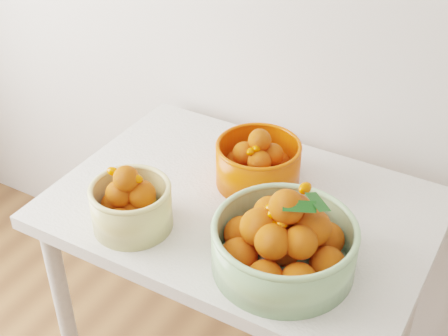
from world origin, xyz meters
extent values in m
cube|color=silver|center=(-0.32, 1.60, 0.73)|extent=(1.00, 0.70, 0.04)
cylinder|color=silver|center=(-0.76, 1.31, 0.35)|extent=(0.05, 0.05, 0.71)
cylinder|color=silver|center=(-0.76, 1.89, 0.35)|extent=(0.05, 0.05, 0.71)
cylinder|color=silver|center=(0.12, 1.89, 0.35)|extent=(0.05, 0.05, 0.71)
cylinder|color=#D3C47D|center=(-0.52, 1.38, 0.81)|extent=(0.26, 0.26, 0.12)
torus|color=#D3C47D|center=(-0.52, 1.38, 0.87)|extent=(0.27, 0.27, 0.01)
sphere|color=#D1660C|center=(-0.46, 1.38, 0.80)|extent=(0.07, 0.07, 0.07)
sphere|color=#D1660C|center=(-0.52, 1.43, 0.80)|extent=(0.07, 0.07, 0.07)
sphere|color=#F84802|center=(-0.57, 1.38, 0.80)|extent=(0.07, 0.07, 0.07)
sphere|color=#F84802|center=(-0.52, 1.33, 0.80)|extent=(0.07, 0.07, 0.07)
sphere|color=#F84802|center=(-0.52, 1.38, 0.80)|extent=(0.07, 0.07, 0.07)
sphere|color=#F84802|center=(-0.49, 1.40, 0.85)|extent=(0.07, 0.07, 0.07)
sphere|color=#F84802|center=(-0.54, 1.37, 0.85)|extent=(0.07, 0.07, 0.07)
sphere|color=#F84802|center=(-0.52, 1.38, 0.89)|extent=(0.07, 0.07, 0.07)
ellipsoid|color=#E44B00|center=(-0.52, 1.38, 0.88)|extent=(0.03, 0.04, 0.03)
ellipsoid|color=#E44B00|center=(-0.52, 1.39, 0.87)|extent=(0.04, 0.04, 0.04)
ellipsoid|color=#E44B00|center=(-0.56, 1.38, 0.90)|extent=(0.03, 0.02, 0.03)
ellipsoid|color=#E44B00|center=(-0.54, 1.42, 0.88)|extent=(0.04, 0.04, 0.04)
ellipsoid|color=#E44B00|center=(-0.50, 1.39, 0.90)|extent=(0.04, 0.04, 0.03)
cylinder|color=#8DB880|center=(-0.12, 1.44, 0.81)|extent=(0.42, 0.42, 0.12)
torus|color=#8DB880|center=(-0.12, 1.44, 0.87)|extent=(0.43, 0.43, 0.02)
sphere|color=#F84802|center=(-0.01, 1.44, 0.81)|extent=(0.08, 0.08, 0.08)
sphere|color=#F84802|center=(-0.05, 1.52, 0.81)|extent=(0.09, 0.09, 0.09)
sphere|color=#F84802|center=(-0.12, 1.55, 0.81)|extent=(0.09, 0.09, 0.09)
sphere|color=#F84802|center=(-0.19, 1.52, 0.81)|extent=(0.08, 0.08, 0.08)
sphere|color=#F84802|center=(-0.23, 1.43, 0.81)|extent=(0.09, 0.09, 0.09)
sphere|color=#F84802|center=(-0.20, 1.36, 0.81)|extent=(0.09, 0.09, 0.09)
sphere|color=#F84802|center=(-0.12, 1.33, 0.81)|extent=(0.08, 0.08, 0.08)
sphere|color=#F84802|center=(-0.05, 1.36, 0.81)|extent=(0.08, 0.08, 0.08)
sphere|color=#F84802|center=(-0.12, 1.44, 0.81)|extent=(0.08, 0.08, 0.08)
sphere|color=#F84802|center=(-0.07, 1.46, 0.87)|extent=(0.09, 0.09, 0.09)
sphere|color=#F84802|center=(-0.12, 1.50, 0.87)|extent=(0.09, 0.09, 0.09)
sphere|color=#F84802|center=(-0.17, 1.47, 0.87)|extent=(0.08, 0.08, 0.08)
sphere|color=#F84802|center=(-0.17, 1.41, 0.87)|extent=(0.09, 0.09, 0.09)
sphere|color=#F84802|center=(-0.12, 1.38, 0.87)|extent=(0.08, 0.08, 0.08)
sphere|color=#F84802|center=(-0.07, 1.41, 0.87)|extent=(0.08, 0.08, 0.08)
sphere|color=#F84802|center=(-0.12, 1.44, 0.93)|extent=(0.08, 0.08, 0.08)
ellipsoid|color=#E44B00|center=(-0.11, 1.45, 0.91)|extent=(0.05, 0.05, 0.04)
ellipsoid|color=#E44B00|center=(-0.13, 1.44, 0.93)|extent=(0.05, 0.04, 0.03)
ellipsoid|color=#E44B00|center=(-0.11, 1.52, 0.93)|extent=(0.04, 0.04, 0.04)
ellipsoid|color=#E44B00|center=(-0.10, 1.44, 0.94)|extent=(0.05, 0.04, 0.04)
ellipsoid|color=#E44B00|center=(-0.14, 1.42, 0.91)|extent=(0.05, 0.05, 0.03)
ellipsoid|color=#E44B00|center=(-0.12, 1.43, 0.89)|extent=(0.03, 0.04, 0.03)
ellipsoid|color=#E44B00|center=(-0.16, 1.44, 0.90)|extent=(0.05, 0.03, 0.04)
ellipsoid|color=#E44B00|center=(-0.11, 1.44, 0.89)|extent=(0.05, 0.05, 0.04)
ellipsoid|color=#E44B00|center=(-0.12, 1.45, 0.91)|extent=(0.04, 0.05, 0.04)
ellipsoid|color=#E44B00|center=(-0.11, 1.46, 0.90)|extent=(0.04, 0.05, 0.04)
ellipsoid|color=#E44B00|center=(-0.11, 1.44, 0.90)|extent=(0.04, 0.03, 0.03)
ellipsoid|color=#E44B00|center=(-0.14, 1.41, 0.89)|extent=(0.05, 0.05, 0.03)
ellipsoid|color=#E44B00|center=(-0.12, 1.42, 0.90)|extent=(0.03, 0.04, 0.03)
cylinder|color=#E83D05|center=(-0.33, 1.71, 0.81)|extent=(0.29, 0.29, 0.12)
torus|color=#E83D05|center=(-0.33, 1.71, 0.87)|extent=(0.30, 0.30, 0.01)
sphere|color=#D1660C|center=(-0.26, 1.70, 0.79)|extent=(0.06, 0.06, 0.06)
sphere|color=#F84802|center=(-0.29, 1.77, 0.79)|extent=(0.06, 0.06, 0.06)
sphere|color=#F84802|center=(-0.36, 1.76, 0.79)|extent=(0.07, 0.07, 0.07)
sphere|color=#F84802|center=(-0.40, 1.71, 0.79)|extent=(0.07, 0.07, 0.07)
sphere|color=#F84802|center=(-0.36, 1.65, 0.79)|extent=(0.07, 0.07, 0.07)
sphere|color=#F84802|center=(-0.29, 1.65, 0.79)|extent=(0.07, 0.07, 0.07)
sphere|color=#F84802|center=(-0.33, 1.71, 0.79)|extent=(0.06, 0.06, 0.06)
sphere|color=#F84802|center=(-0.29, 1.72, 0.84)|extent=(0.06, 0.06, 0.06)
sphere|color=#F84802|center=(-0.34, 1.74, 0.84)|extent=(0.07, 0.07, 0.07)
sphere|color=#F84802|center=(-0.36, 1.69, 0.84)|extent=(0.07, 0.07, 0.07)
sphere|color=#F84802|center=(-0.31, 1.67, 0.84)|extent=(0.06, 0.06, 0.06)
sphere|color=#F84802|center=(-0.33, 1.71, 0.89)|extent=(0.06, 0.06, 0.06)
ellipsoid|color=#E44B00|center=(-0.33, 1.70, 0.86)|extent=(0.04, 0.04, 0.03)
ellipsoid|color=#E44B00|center=(-0.33, 1.71, 0.89)|extent=(0.03, 0.04, 0.03)
ellipsoid|color=#E44B00|center=(-0.35, 1.72, 0.86)|extent=(0.04, 0.04, 0.03)
ellipsoid|color=#E44B00|center=(-0.34, 1.72, 0.86)|extent=(0.04, 0.04, 0.03)
ellipsoid|color=#E44B00|center=(-0.29, 1.73, 0.86)|extent=(0.04, 0.04, 0.02)
ellipsoid|color=#E44B00|center=(-0.32, 1.68, 0.88)|extent=(0.03, 0.04, 0.03)
ellipsoid|color=#E44B00|center=(-0.34, 1.73, 0.88)|extent=(0.04, 0.04, 0.03)
ellipsoid|color=#E44B00|center=(-0.33, 1.67, 0.87)|extent=(0.02, 0.04, 0.03)
camera|label=1|loc=(0.29, 0.44, 1.79)|focal=50.00mm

